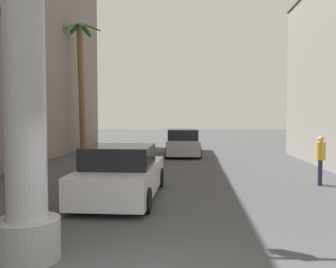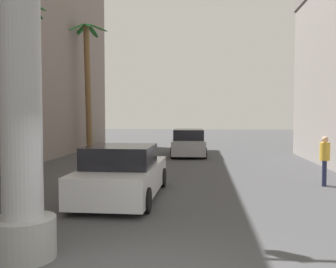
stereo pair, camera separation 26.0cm
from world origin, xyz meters
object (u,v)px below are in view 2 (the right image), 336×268
car_far (189,143)px  palm_tree_far_left (88,76)px  palm_tree_mid_left (15,59)px  car_lead (123,174)px  pedestrian_mid_right (325,157)px

car_far → palm_tree_far_left: size_ratio=0.54×
palm_tree_far_left → palm_tree_mid_left: size_ratio=1.14×
car_far → palm_tree_mid_left: (-6.48, -7.92, 3.86)m
car_lead → palm_tree_far_left: bearing=111.6°
palm_tree_far_left → pedestrian_mid_right: bearing=-41.3°
car_lead → pedestrian_mid_right: pedestrian_mid_right is taller
car_far → pedestrian_mid_right: 10.20m
palm_tree_mid_left → pedestrian_mid_right: (11.47, -0.98, -3.60)m
car_lead → pedestrian_mid_right: 6.93m
pedestrian_mid_right → car_far: bearing=119.3°
palm_tree_far_left → palm_tree_mid_left: 9.03m
car_far → palm_tree_far_left: palm_tree_far_left is taller
car_lead → palm_tree_mid_left: bearing=145.4°
palm_tree_far_left → pedestrian_mid_right: size_ratio=4.79×
car_lead → car_far: bearing=82.6°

